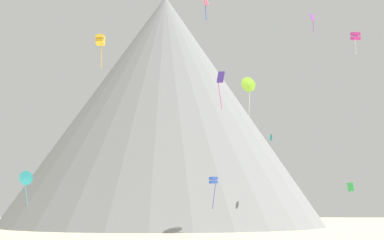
# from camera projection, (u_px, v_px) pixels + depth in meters

# --- Properties ---
(rock_massif) EXTENTS (91.19, 91.19, 54.89)m
(rock_massif) POSITION_uv_depth(u_px,v_px,m) (166.00, 111.00, 115.98)
(rock_massif) COLOR slate
(rock_massif) RESTS_ON ground_plane
(kite_indigo_mid) EXTENTS (1.12, 0.69, 5.05)m
(kite_indigo_mid) POSITION_uv_depth(u_px,v_px,m) (221.00, 81.00, 63.47)
(kite_indigo_mid) COLOR #5138B2
(kite_magenta_high) EXTENTS (1.30, 1.37, 3.41)m
(kite_magenta_high) POSITION_uv_depth(u_px,v_px,m) (355.00, 36.00, 71.82)
(kite_magenta_high) COLOR #D1339E
(kite_pink_high) EXTENTS (0.71, 0.75, 2.68)m
(kite_pink_high) POSITION_uv_depth(u_px,v_px,m) (206.00, 4.00, 58.06)
(kite_pink_high) COLOR pink
(kite_lime_mid) EXTENTS (2.53, 1.46, 6.63)m
(kite_lime_mid) POSITION_uv_depth(u_px,v_px,m) (249.00, 85.00, 81.18)
(kite_lime_mid) COLOR #8CD133
(kite_gold_mid) EXTENTS (0.96, 1.03, 3.84)m
(kite_gold_mid) POSITION_uv_depth(u_px,v_px,m) (100.00, 40.00, 56.12)
(kite_gold_mid) COLOR gold
(kite_cyan_low) EXTENTS (2.21, 0.61, 5.25)m
(kite_cyan_low) POSITION_uv_depth(u_px,v_px,m) (26.00, 178.00, 76.52)
(kite_cyan_low) COLOR #33BCDB
(kite_violet_high) EXTENTS (0.75, 0.58, 2.83)m
(kite_violet_high) POSITION_uv_depth(u_px,v_px,m) (312.00, 19.00, 65.26)
(kite_violet_high) COLOR purple
(kite_teal_mid) EXTENTS (0.52, 1.25, 1.23)m
(kite_teal_mid) POSITION_uv_depth(u_px,v_px,m) (272.00, 138.00, 85.52)
(kite_teal_mid) COLOR teal
(kite_green_low) EXTENTS (0.77, 0.63, 1.15)m
(kite_green_low) POSITION_uv_depth(u_px,v_px,m) (351.00, 187.00, 61.93)
(kite_green_low) COLOR green
(kite_blue_low) EXTENTS (1.18, 1.18, 4.25)m
(kite_blue_low) POSITION_uv_depth(u_px,v_px,m) (213.00, 181.00, 66.17)
(kite_blue_low) COLOR blue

